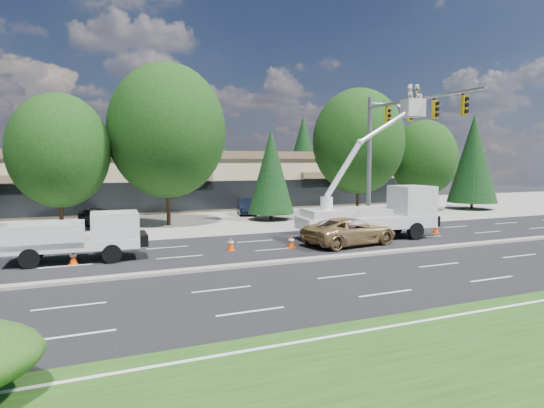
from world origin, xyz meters
name	(u,v)px	position (x,y,z in m)	size (l,w,h in m)	color
ground	(304,261)	(0.00, 0.00, 0.00)	(140.00, 140.00, 0.00)	black
concrete_apron	(192,216)	(0.00, 20.00, 0.01)	(140.00, 22.00, 0.01)	gray
road_median	(304,260)	(0.00, 0.00, 0.06)	(120.00, 0.55, 0.12)	gray
strip_mall	(166,178)	(0.00, 29.97, 2.83)	(50.40, 15.40, 5.50)	tan
tree_front_c	(59,151)	(-10.00, 15.00, 5.23)	(6.45, 6.45, 8.94)	#332114
tree_front_d	(167,131)	(-3.00, 15.00, 6.68)	(8.23, 8.23, 11.42)	#332114
tree_front_e	(271,171)	(5.00, 15.00, 3.79)	(3.58, 3.58, 7.06)	#332114
tree_front_f	(358,141)	(13.00, 15.00, 6.22)	(7.66, 7.66, 10.63)	#332114
tree_front_g	(424,158)	(20.00, 15.00, 4.83)	(5.95, 5.95, 8.26)	#332114
tree_front_h	(473,158)	(26.00, 15.00, 4.85)	(4.58, 4.58, 9.04)	#332114
tree_back_b	(112,157)	(-4.00, 42.00, 5.12)	(4.84, 4.84, 9.54)	#332114
tree_back_c	(223,165)	(10.00, 42.00, 4.15)	(3.93, 3.93, 7.74)	#332114
tree_back_d	(303,152)	(22.00, 42.00, 5.93)	(5.61, 5.61, 11.05)	#332114
signal_mast	(389,139)	(10.03, 7.04, 6.06)	(2.76, 10.16, 9.00)	gray
utility_pickup	(83,241)	(-9.20, 4.17, 0.90)	(5.85, 2.60, 2.19)	silver
bucket_truck	(380,205)	(7.18, 4.09, 1.97)	(8.76, 3.44, 9.08)	silver
traffic_cone_a	(73,257)	(-9.67, 3.43, 0.34)	(0.40, 0.40, 0.70)	#E84407
traffic_cone_b	(231,244)	(-2.19, 3.89, 0.34)	(0.40, 0.40, 0.70)	#E84407
traffic_cone_c	(291,241)	(0.95, 3.26, 0.34)	(0.40, 0.40, 0.70)	#E84407
traffic_cone_d	(388,231)	(7.92, 4.25, 0.34)	(0.40, 0.40, 0.70)	#E84407
traffic_cone_e	(436,228)	(11.65, 4.24, 0.34)	(0.40, 0.40, 0.70)	#E84407
minivan	(350,231)	(4.29, 2.80, 0.75)	(2.49, 5.41, 1.50)	tan
parked_car_west	(97,217)	(-7.72, 16.00, 0.70)	(1.65, 4.10, 1.40)	black
parked_car_east	(247,206)	(4.69, 19.40, 0.70)	(1.49, 4.27, 1.41)	black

